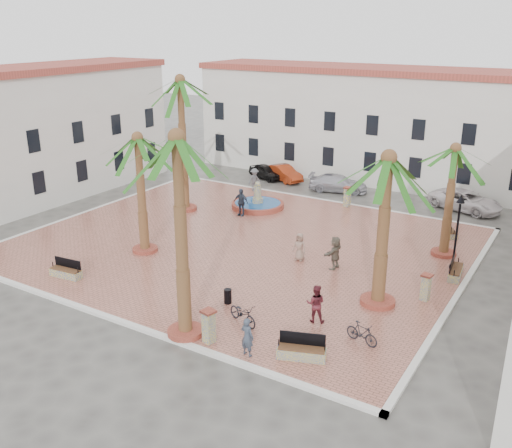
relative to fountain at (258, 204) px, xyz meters
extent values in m
plane|color=#56544F|center=(2.94, -6.67, -0.42)|extent=(120.00, 120.00, 0.00)
cube|color=#AC6553|center=(2.94, -6.67, -0.34)|extent=(26.00, 22.00, 0.15)
cube|color=silver|center=(2.94, 4.33, -0.34)|extent=(26.30, 0.30, 0.16)
cube|color=silver|center=(2.94, -17.67, -0.34)|extent=(26.30, 0.30, 0.16)
cube|color=silver|center=(15.94, -6.67, -0.34)|extent=(0.30, 22.30, 0.16)
cube|color=silver|center=(-10.06, -6.67, -0.34)|extent=(0.30, 22.30, 0.16)
cube|color=silver|center=(2.94, 13.33, 4.08)|extent=(30.00, 7.00, 9.00)
cube|color=#A44135|center=(2.94, 13.33, 8.83)|extent=(30.40, 7.40, 0.50)
cube|color=black|center=(-10.19, 9.85, 1.78)|extent=(1.00, 0.12, 1.60)
cube|color=black|center=(-6.44, 9.85, 1.78)|extent=(1.00, 0.12, 1.60)
cube|color=black|center=(-2.69, 9.85, 1.78)|extent=(1.00, 0.12, 1.60)
cube|color=black|center=(1.06, 9.85, 1.78)|extent=(1.00, 0.12, 1.60)
cube|color=black|center=(4.81, 9.85, 1.78)|extent=(1.00, 0.12, 1.60)
cube|color=black|center=(8.56, 9.85, 1.78)|extent=(1.00, 0.12, 1.60)
cube|color=black|center=(12.31, 9.85, 1.78)|extent=(1.00, 0.12, 1.60)
cube|color=black|center=(-10.19, 9.85, 4.78)|extent=(1.00, 0.12, 1.60)
cube|color=black|center=(-6.44, 9.85, 4.78)|extent=(1.00, 0.12, 1.60)
cube|color=black|center=(-2.69, 9.85, 4.78)|extent=(1.00, 0.12, 1.60)
cube|color=black|center=(1.06, 9.85, 4.78)|extent=(1.00, 0.12, 1.60)
cube|color=black|center=(4.81, 9.85, 4.78)|extent=(1.00, 0.12, 1.60)
cube|color=black|center=(8.56, 9.85, 4.78)|extent=(1.00, 0.12, 1.60)
cube|color=black|center=(12.31, 9.85, 4.78)|extent=(1.00, 0.12, 1.60)
cube|color=black|center=(19.48, -16.16, 1.78)|extent=(0.12, 1.00, 1.60)
cube|color=silver|center=(-16.06, -6.67, 4.33)|extent=(6.00, 24.00, 9.50)
cube|color=#A44135|center=(-16.06, -6.67, 9.33)|extent=(6.40, 24.40, 0.50)
cube|color=black|center=(-13.08, -8.67, 1.78)|extent=(0.12, 1.00, 1.60)
cube|color=black|center=(-13.08, -4.67, 1.78)|extent=(0.12, 1.00, 1.60)
cube|color=black|center=(-13.08, -0.67, 1.78)|extent=(0.12, 1.00, 1.60)
cube|color=black|center=(-13.08, 3.33, 1.78)|extent=(0.12, 1.00, 1.60)
cube|color=black|center=(-13.08, -8.67, 4.78)|extent=(0.12, 1.00, 1.60)
cube|color=black|center=(-13.08, -4.67, 4.78)|extent=(0.12, 1.00, 1.60)
cube|color=black|center=(-13.08, -0.67, 4.78)|extent=(0.12, 1.00, 1.60)
cube|color=black|center=(-13.08, 3.33, 4.78)|extent=(0.12, 1.00, 1.60)
cylinder|color=#A54433|center=(0.00, 0.00, -0.09)|extent=(3.84, 3.84, 0.37)
cylinder|color=#194C8C|center=(0.00, 0.00, 0.08)|extent=(3.38, 3.38, 0.05)
cylinder|color=gray|center=(0.00, 0.00, 0.10)|extent=(0.82, 0.82, 0.73)
cylinder|color=gray|center=(0.00, 0.00, 0.83)|extent=(0.55, 0.55, 1.10)
sphere|color=gray|center=(0.00, 0.00, 1.51)|extent=(0.40, 0.40, 0.40)
cylinder|color=#A54433|center=(-4.21, -3.20, -0.15)|extent=(1.65, 1.65, 0.25)
cylinder|color=brown|center=(-4.21, -3.20, 4.48)|extent=(0.54, 0.54, 9.00)
sphere|color=brown|center=(-4.21, -3.20, 8.98)|extent=(0.72, 0.72, 0.72)
cylinder|color=#A54433|center=(-1.32, -10.74, -0.16)|extent=(1.49, 1.49, 0.22)
cylinder|color=brown|center=(-1.32, -10.74, 3.26)|extent=(0.48, 0.48, 6.61)
sphere|color=brown|center=(-1.32, -10.74, 6.57)|extent=(0.65, 0.65, 0.65)
cylinder|color=#A54433|center=(6.69, -17.07, -0.15)|extent=(1.59, 1.59, 0.24)
cylinder|color=brown|center=(6.69, -17.07, 4.20)|extent=(0.52, 0.52, 8.46)
sphere|color=brown|center=(6.69, -17.07, 8.43)|extent=(0.69, 0.69, 0.69)
cylinder|color=#A54433|center=(12.86, -9.95, -0.14)|extent=(1.69, 1.69, 0.25)
cylinder|color=brown|center=(12.86, -9.95, 3.48)|extent=(0.55, 0.55, 6.98)
sphere|color=brown|center=(12.86, -9.95, 6.97)|extent=(0.74, 0.74, 0.74)
cylinder|color=#A54433|center=(13.99, -2.01, -0.16)|extent=(1.44, 1.44, 0.22)
cylinder|color=brown|center=(13.99, -2.01, 3.01)|extent=(0.47, 0.47, 6.12)
sphere|color=brown|center=(13.99, -2.01, 6.07)|extent=(0.63, 0.63, 0.63)
cube|color=gray|center=(-2.45, -15.73, -0.06)|extent=(1.90, 0.75, 0.41)
cube|color=#56351E|center=(-2.45, -15.73, 0.17)|extent=(1.79, 0.69, 0.06)
cube|color=black|center=(-2.47, -15.51, 0.45)|extent=(1.74, 0.23, 0.51)
cylinder|color=black|center=(-3.31, -15.82, 0.29)|extent=(0.05, 0.05, 0.31)
cylinder|color=black|center=(-1.58, -15.64, 0.29)|extent=(0.05, 0.05, 0.31)
cube|color=gray|center=(11.90, -16.14, -0.05)|extent=(2.07, 1.25, 0.44)
cube|color=#56351E|center=(11.90, -16.14, 0.21)|extent=(1.95, 1.16, 0.07)
cube|color=black|center=(11.82, -15.91, 0.50)|extent=(1.78, 0.69, 0.55)
cylinder|color=black|center=(11.02, -16.46, 0.34)|extent=(0.05, 0.05, 0.33)
cylinder|color=black|center=(12.78, -15.82, 0.34)|extent=(0.05, 0.05, 0.33)
cube|color=gray|center=(15.34, -4.82, -0.05)|extent=(0.81, 2.01, 0.43)
cube|color=#56351E|center=(15.34, -4.82, 0.20)|extent=(0.74, 1.89, 0.07)
cube|color=black|center=(15.10, -4.84, 0.49)|extent=(0.26, 1.84, 0.54)
cylinder|color=black|center=(15.44, -5.73, 0.33)|extent=(0.05, 0.05, 0.33)
cylinder|color=black|center=(15.24, -3.90, 0.33)|extent=(0.05, 0.05, 0.33)
cube|color=gray|center=(13.53, 1.42, -0.09)|extent=(1.24, 1.67, 0.36)
cube|color=#56351E|center=(13.53, 1.42, 0.12)|extent=(1.16, 1.56, 0.05)
cube|color=black|center=(13.36, 1.33, 0.37)|extent=(0.80, 1.36, 0.45)
cylinder|color=black|center=(13.91, 0.75, 0.23)|extent=(0.05, 0.05, 0.27)
cylinder|color=black|center=(13.15, 2.09, 0.23)|extent=(0.05, 0.05, 0.27)
cylinder|color=black|center=(6.06, -16.24, -0.19)|extent=(0.38, 0.38, 0.17)
cylinder|color=black|center=(6.06, -16.24, 1.73)|extent=(0.13, 0.13, 3.79)
cone|color=black|center=(6.06, -16.24, 3.79)|extent=(0.46, 0.46, 0.42)
sphere|color=beige|center=(6.06, -16.24, 3.63)|extent=(0.25, 0.25, 0.25)
cylinder|color=black|center=(14.93, -3.74, -0.19)|extent=(0.38, 0.38, 0.17)
cylinder|color=black|center=(14.93, -3.74, 1.72)|extent=(0.13, 0.13, 3.76)
cone|color=black|center=(14.93, -3.74, 3.75)|extent=(0.46, 0.46, 0.42)
sphere|color=beige|center=(14.93, -3.74, 3.60)|extent=(0.25, 0.25, 0.25)
cube|color=gray|center=(7.97, -17.07, 0.43)|extent=(0.51, 0.51, 1.40)
cube|color=#A54433|center=(7.97, -17.07, 1.19)|extent=(0.64, 0.64, 0.11)
cube|color=gray|center=(5.50, 3.66, 0.42)|extent=(0.44, 0.44, 1.38)
cube|color=#A54433|center=(5.50, 3.66, 1.16)|extent=(0.54, 0.54, 0.11)
cube|color=gray|center=(14.70, -8.37, 0.37)|extent=(0.44, 0.44, 1.27)
cube|color=#A54433|center=(14.70, -8.37, 1.05)|extent=(0.55, 0.55, 0.10)
cylinder|color=black|center=(6.63, -13.68, 0.09)|extent=(0.37, 0.37, 0.72)
imported|color=#353E4D|center=(9.89, -17.07, 0.58)|extent=(0.67, 0.49, 1.69)
imported|color=black|center=(8.32, -14.97, 0.22)|extent=(1.97, 1.27, 0.98)
imported|color=#591D26|center=(11.04, -13.10, 0.63)|extent=(1.06, 0.95, 1.80)
imported|color=black|center=(13.54, -13.76, 0.21)|extent=(1.64, 0.84, 0.95)
imported|color=#8B6C5D|center=(7.16, -7.17, 0.54)|extent=(0.79, 0.52, 1.62)
imported|color=#2F3A4D|center=(-0.05, -2.19, 0.71)|extent=(1.15, 0.49, 1.96)
imported|color=#56575C|center=(-2.50, 3.61, 0.65)|extent=(1.08, 1.36, 1.84)
imported|color=#645A4B|center=(9.34, -7.18, 0.67)|extent=(0.65, 1.76, 1.87)
imported|color=black|center=(-3.92, 7.86, 0.20)|extent=(3.93, 2.70, 1.24)
imported|color=maroon|center=(-2.32, 8.12, 0.25)|extent=(4.26, 2.98, 1.33)
imported|color=#B5B4BE|center=(3.12, 7.44, 0.27)|extent=(5.07, 3.10, 1.37)
imported|color=silver|center=(13.07, 7.78, 0.31)|extent=(5.71, 3.87, 1.45)
camera|label=1|loc=(20.76, -34.13, 12.62)|focal=40.00mm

